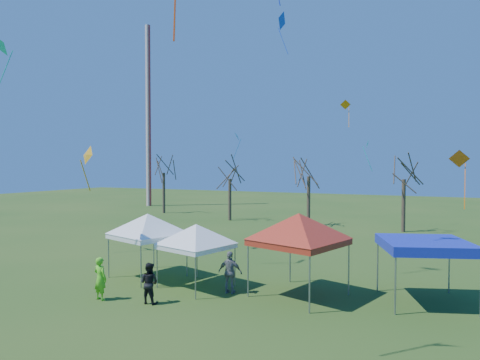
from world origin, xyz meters
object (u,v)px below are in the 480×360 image
object	(u,v)px
person_green	(100,279)
person_dark	(149,283)
tent_white_mid	(196,228)
radio_mast	(148,116)
tent_red	(299,219)
tree_0	(164,158)
tent_blue	(425,245)
tree_2	(309,159)
tree_1	(230,164)
tent_white_west	(148,218)
tree_3	(404,160)
person_grey	(230,272)

from	to	relation	value
person_green	person_dark	bearing A→B (deg)	-158.56
person_dark	person_green	bearing A→B (deg)	10.48
tent_white_mid	person_green	bearing A→B (deg)	-129.41
radio_mast	tent_red	bearing A→B (deg)	-44.78
tree_0	tent_white_mid	bearing A→B (deg)	-52.37
person_dark	tree_0	bearing A→B (deg)	-58.89
tent_blue	tree_0	bearing A→B (deg)	141.48
tree_0	tent_white_mid	size ratio (longest dim) A/B	2.26
tent_white_mid	person_dark	world-z (taller)	tent_white_mid
tree_2	radio_mast	bearing A→B (deg)	159.43
tree_2	tree_0	bearing A→B (deg)	170.76
tree_1	tree_2	xyz separation A→B (m)	(8.40, -0.27, 0.50)
radio_mast	tent_white_mid	xyz separation A→B (m)	(26.50, -31.71, -9.75)
tent_white_west	tree_3	bearing A→B (deg)	63.18
tree_2	tree_3	distance (m)	8.41
person_grey	person_dark	xyz separation A→B (m)	(-2.43, -2.63, -0.09)
tent_blue	person_grey	size ratio (longest dim) A/B	2.25
tree_2	person_green	xyz separation A→B (m)	(-1.85, -25.40, -5.38)
tent_red	person_green	bearing A→B (deg)	-151.44
tree_3	person_grey	size ratio (longest dim) A/B	4.24
radio_mast	person_grey	xyz separation A→B (m)	(28.34, -31.89, -11.57)
radio_mast	person_green	world-z (taller)	radio_mast
tent_red	radio_mast	bearing A→B (deg)	135.22
person_dark	tree_2	bearing A→B (deg)	-92.15
tree_2	tree_3	world-z (taller)	tree_2
tent_blue	person_dark	world-z (taller)	tent_blue
person_grey	person_dark	bearing A→B (deg)	40.45
tent_white_west	person_green	distance (m)	4.43
person_grey	person_green	size ratio (longest dim) A/B	1.03
tent_red	tent_blue	distance (m)	5.23
tree_3	person_dark	xyz separation A→B (m)	(-8.12, -24.56, -5.24)
radio_mast	person_grey	size ratio (longest dim) A/B	13.39
tree_0	tent_white_west	xyz separation A→B (m)	(16.16, -24.53, -3.48)
person_green	person_grey	bearing A→B (deg)	-137.40
tent_red	tree_0	bearing A→B (deg)	134.64
tree_2	tent_red	distance (m)	22.27
tree_0	tree_1	distance (m)	10.47
tent_white_west	person_green	bearing A→B (deg)	-83.19
radio_mast	tent_blue	size ratio (longest dim) A/B	5.94
tree_3	tent_white_west	xyz separation A→B (m)	(-10.72, -21.19, -3.07)
tree_0	person_green	world-z (taller)	tree_0
radio_mast	tent_red	distance (m)	44.91
tree_0	tent_red	bearing A→B (deg)	-45.36
person_grey	radio_mast	bearing A→B (deg)	-55.17
tent_red	person_dark	xyz separation A→B (m)	(-5.30, -3.54, -2.52)
tree_3	tent_red	size ratio (longest dim) A/B	1.75
tent_white_mid	person_dark	xyz separation A→B (m)	(-0.58, -2.81, -1.91)
tent_white_west	tent_blue	xyz separation A→B (m)	(12.88, 1.41, -0.61)
tree_1	tent_red	distance (m)	25.87
tent_red	tent_blue	bearing A→B (deg)	14.05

